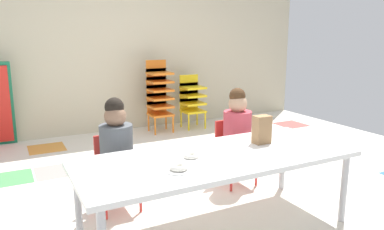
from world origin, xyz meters
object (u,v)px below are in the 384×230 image
Objects in this scene: kid_chair_orange_stack at (159,93)px; kid_chair_yellow_stack at (192,98)px; donut_powdered_on_plate at (179,167)px; paper_plate_near_edge at (179,170)px; craft_table at (217,161)px; seated_child_middle_seat at (237,127)px; seated_child_near_camera at (116,144)px; paper_bag_brown at (262,130)px; donut_powdered_loose at (191,156)px.

kid_chair_orange_stack is 1.30× the size of kid_chair_yellow_stack.
kid_chair_yellow_stack reaches higher than donut_powdered_on_plate.
craft_table is at bearing 22.44° from paper_plate_near_edge.
seated_child_middle_seat is 5.10× the size of paper_plate_near_edge.
craft_table is at bearing -114.04° from kid_chair_yellow_stack.
craft_table is 0.84m from seated_child_near_camera.
kid_chair_yellow_stack reaches higher than paper_bag_brown.
craft_table is 17.10× the size of donut_powdered_on_plate.
donut_powdered_on_plate is (-0.83, -0.25, -0.08)m from paper_bag_brown.
donut_powdered_on_plate is at bearing -110.19° from kid_chair_orange_stack.
kid_chair_yellow_stack is 3.64× the size of paper_bag_brown.
seated_child_middle_seat is 0.98m from donut_powdered_loose.
paper_plate_near_edge is at bearing -140.91° from seated_child_middle_seat.
craft_table is 18.05× the size of donut_powdered_loose.
paper_plate_near_edge is (-0.37, -0.15, 0.05)m from craft_table.
seated_child_near_camera is at bearing 121.28° from donut_powdered_loose.
paper_plate_near_edge is 0.02m from donut_powdered_on_plate.
donut_powdered_loose is (0.36, -0.59, 0.02)m from seated_child_near_camera.
seated_child_near_camera is 0.81m from donut_powdered_on_plate.
kid_chair_yellow_stack is 3.10m from donut_powdered_loose.
kid_chair_yellow_stack is at bearing 65.96° from craft_table.
donut_powdered_on_plate is at bearing -140.91° from seated_child_middle_seat.
kid_chair_yellow_stack is at bearing 73.83° from paper_bag_brown.
seated_child_near_camera is (-0.55, 0.63, 0.03)m from craft_table.
craft_table is 0.20m from donut_powdered_loose.
kid_chair_yellow_stack is 3.36m from paper_plate_near_edge.
kid_chair_orange_stack is 5.78× the size of paper_plate_near_edge.
seated_child_near_camera is at bearing -120.23° from kid_chair_orange_stack.
paper_bag_brown is at bearing 11.78° from craft_table.
paper_plate_near_edge is at bearing 0.00° from donut_powdered_on_plate.
seated_child_middle_seat is (1.14, -0.00, 0.00)m from seated_child_near_camera.
craft_table is 1.91× the size of kid_chair_orange_stack.
donut_powdered_loose is (0.19, 0.19, -0.01)m from donut_powdered_on_plate.
kid_chair_orange_stack reaches higher than kid_chair_yellow_stack.
donut_powdered_loose is (0.19, 0.19, 0.01)m from paper_plate_near_edge.
paper_bag_brown is (-0.25, -2.69, 0.10)m from kid_chair_orange_stack.
donut_powdered_loose is at bearing 45.94° from paper_plate_near_edge.
paper_bag_brown reaches higher than paper_plate_near_edge.
seated_child_middle_seat is at bearing 39.09° from donut_powdered_on_plate.
seated_child_middle_seat is at bearing -0.00° from seated_child_near_camera.
paper_plate_near_edge reaches higher than craft_table.
paper_bag_brown is at bearing -106.17° from kid_chair_yellow_stack.
paper_plate_near_edge is (-1.08, -2.94, -0.01)m from kid_chair_orange_stack.
kid_chair_yellow_stack is at bearing -0.05° from kid_chair_orange_stack.
seated_child_near_camera is at bearing 152.05° from paper_bag_brown.
paper_bag_brown reaches higher than donut_powdered_on_plate.
seated_child_near_camera reaches higher than donut_powdered_loose.
kid_chair_orange_stack is 2.71m from paper_bag_brown.
paper_bag_brown is at bearing -27.95° from seated_child_near_camera.
craft_table is 11.04× the size of paper_plate_near_edge.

